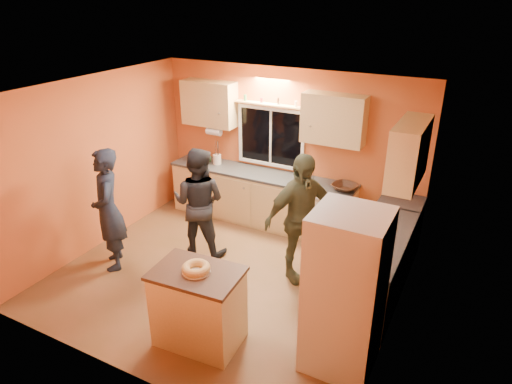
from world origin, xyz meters
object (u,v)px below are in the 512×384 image
Objects in this scene: refrigerator at (345,293)px; person_center at (199,202)px; person_left at (108,210)px; island at (199,306)px; person_right at (300,219)px.

refrigerator is 2.85m from person_center.
island is at bearing 26.14° from person_left.
refrigerator is at bearing 41.42° from person_left.
person_left is at bearing 155.59° from island.
person_left is (-1.98, 0.74, 0.41)m from island.
island is 0.57× the size of person_left.
person_left is at bearing 146.26° from person_right.
refrigerator reaches higher than island.
person_center is (-2.59, 1.19, -0.07)m from refrigerator.
person_left is 1.27m from person_center.
person_center is 0.92× the size of person_right.
person_left is (-3.50, 0.31, -0.01)m from refrigerator.
person_right is (0.50, 1.70, 0.43)m from island.
island is 0.55× the size of person_right.
refrigerator is 0.99× the size of person_right.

